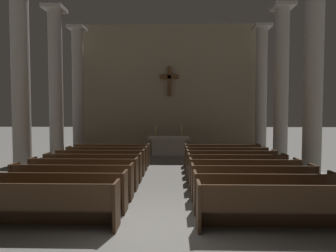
{
  "coord_description": "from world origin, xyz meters",
  "views": [
    {
      "loc": [
        0.34,
        -5.44,
        2.29
      ],
      "look_at": [
        0.0,
        8.38,
        1.64
      ],
      "focal_mm": 30.1,
      "sensor_mm": 36.0,
      "label": 1
    }
  ],
  "objects_px": {
    "column_left_fourth": "(78,92)",
    "pew_left_row_3": "(72,181)",
    "pew_right_row_5": "(237,168)",
    "candlestick_left": "(156,133)",
    "pew_right_row_6": "(231,163)",
    "column_right_second": "(313,79)",
    "pew_left_row_2": "(57,191)",
    "pew_right_row_8": "(222,155)",
    "column_right_third": "(281,87)",
    "pew_left_row_6": "(101,162)",
    "pew_right_row_1": "(280,207)",
    "pew_left_row_1": "(37,205)",
    "pew_right_row_7": "(226,159)",
    "pew_left_row_8": "(112,155)",
    "altar": "(169,145)",
    "pew_left_row_5": "(93,167)",
    "pew_right_row_3": "(253,182)",
    "candlestick_right": "(182,133)",
    "pew_left_row_4": "(84,174)",
    "pew_right_row_4": "(244,174)",
    "column_right_fourth": "(261,92)",
    "column_left_second": "(21,80)",
    "pew_right_row_2": "(264,193)",
    "column_left_third": "(56,88)",
    "pew_left_row_7": "(107,158)"
  },
  "relations": [
    {
      "from": "pew_right_row_3",
      "to": "pew_right_row_6",
      "type": "distance_m",
      "value": 2.87
    },
    {
      "from": "column_left_fourth",
      "to": "pew_left_row_3",
      "type": "bearing_deg",
      "value": -72.01
    },
    {
      "from": "column_right_fourth",
      "to": "pew_right_row_7",
      "type": "bearing_deg",
      "value": -120.94
    },
    {
      "from": "column_right_second",
      "to": "altar",
      "type": "distance_m",
      "value": 7.96
    },
    {
      "from": "pew_left_row_5",
      "to": "candlestick_left",
      "type": "height_order",
      "value": "candlestick_left"
    },
    {
      "from": "pew_left_row_6",
      "to": "column_right_third",
      "type": "bearing_deg",
      "value": 18.92
    },
    {
      "from": "column_right_fourth",
      "to": "candlestick_left",
      "type": "xyz_separation_m",
      "value": [
        -5.78,
        -0.44,
        -2.24
      ]
    },
    {
      "from": "pew_right_row_1",
      "to": "pew_left_row_3",
      "type": "bearing_deg",
      "value": 158.09
    },
    {
      "from": "pew_left_row_6",
      "to": "pew_right_row_1",
      "type": "relative_size",
      "value": 1.0
    },
    {
      "from": "pew_left_row_4",
      "to": "column_right_fourth",
      "type": "xyz_separation_m",
      "value": [
        7.46,
        7.38,
        2.97
      ]
    },
    {
      "from": "pew_left_row_7",
      "to": "altar",
      "type": "height_order",
      "value": "altar"
    },
    {
      "from": "column_right_third",
      "to": "pew_left_row_1",
      "type": "bearing_deg",
      "value": -135.49
    },
    {
      "from": "pew_left_row_1",
      "to": "pew_right_row_7",
      "type": "bearing_deg",
      "value": 50.35
    },
    {
      "from": "candlestick_left",
      "to": "pew_right_row_4",
      "type": "bearing_deg",
      "value": -66.12
    },
    {
      "from": "pew_left_row_1",
      "to": "candlestick_left",
      "type": "distance_m",
      "value": 9.98
    },
    {
      "from": "pew_right_row_5",
      "to": "candlestick_left",
      "type": "relative_size",
      "value": 5.24
    },
    {
      "from": "pew_left_row_1",
      "to": "pew_right_row_2",
      "type": "relative_size",
      "value": 1.0
    },
    {
      "from": "pew_right_row_4",
      "to": "pew_right_row_8",
      "type": "distance_m",
      "value": 3.82
    },
    {
      "from": "column_left_fourth",
      "to": "altar",
      "type": "height_order",
      "value": "column_left_fourth"
    },
    {
      "from": "pew_right_row_3",
      "to": "pew_right_row_8",
      "type": "distance_m",
      "value": 4.78
    },
    {
      "from": "pew_left_row_2",
      "to": "pew_right_row_8",
      "type": "xyz_separation_m",
      "value": [
        4.75,
        5.73,
        0.0
      ]
    },
    {
      "from": "pew_left_row_8",
      "to": "pew_right_row_6",
      "type": "xyz_separation_m",
      "value": [
        4.75,
        -1.91,
        0.0
      ]
    },
    {
      "from": "column_left_second",
      "to": "candlestick_left",
      "type": "bearing_deg",
      "value": 50.92
    },
    {
      "from": "candlestick_left",
      "to": "column_right_third",
      "type": "bearing_deg",
      "value": -23.21
    },
    {
      "from": "column_right_second",
      "to": "altar",
      "type": "bearing_deg",
      "value": 133.29
    },
    {
      "from": "pew_right_row_8",
      "to": "pew_right_row_3",
      "type": "bearing_deg",
      "value": -90.0
    },
    {
      "from": "pew_right_row_3",
      "to": "candlestick_right",
      "type": "xyz_separation_m",
      "value": [
        -1.67,
        7.9,
        0.72
      ]
    },
    {
      "from": "pew_right_row_5",
      "to": "pew_right_row_6",
      "type": "xyz_separation_m",
      "value": [
        0.0,
        0.96,
        0.0
      ]
    },
    {
      "from": "pew_right_row_2",
      "to": "candlestick_right",
      "type": "relative_size",
      "value": 5.24
    },
    {
      "from": "pew_right_row_1",
      "to": "pew_right_row_4",
      "type": "relative_size",
      "value": 1.0
    },
    {
      "from": "column_right_second",
      "to": "pew_right_row_1",
      "type": "bearing_deg",
      "value": -121.53
    },
    {
      "from": "pew_right_row_6",
      "to": "pew_right_row_1",
      "type": "bearing_deg",
      "value": -90.0
    },
    {
      "from": "pew_right_row_1",
      "to": "column_left_fourth",
      "type": "relative_size",
      "value": 0.45
    },
    {
      "from": "pew_left_row_4",
      "to": "column_right_second",
      "type": "relative_size",
      "value": 0.45
    },
    {
      "from": "pew_right_row_6",
      "to": "altar",
      "type": "relative_size",
      "value": 1.45
    },
    {
      "from": "pew_left_row_6",
      "to": "pew_right_row_6",
      "type": "distance_m",
      "value": 4.75
    },
    {
      "from": "pew_left_row_2",
      "to": "altar",
      "type": "bearing_deg",
      "value": 74.99
    },
    {
      "from": "pew_left_row_6",
      "to": "pew_right_row_4",
      "type": "bearing_deg",
      "value": -21.91
    },
    {
      "from": "pew_right_row_2",
      "to": "column_left_second",
      "type": "relative_size",
      "value": 0.45
    },
    {
      "from": "column_left_third",
      "to": "altar",
      "type": "height_order",
      "value": "column_left_third"
    },
    {
      "from": "pew_right_row_5",
      "to": "column_left_fourth",
      "type": "distance_m",
      "value": 10.28
    },
    {
      "from": "pew_right_row_1",
      "to": "column_left_fourth",
      "type": "height_order",
      "value": "column_left_fourth"
    },
    {
      "from": "pew_left_row_5",
      "to": "pew_left_row_6",
      "type": "height_order",
      "value": "same"
    },
    {
      "from": "pew_right_row_8",
      "to": "altar",
      "type": "height_order",
      "value": "altar"
    },
    {
      "from": "candlestick_right",
      "to": "column_left_second",
      "type": "bearing_deg",
      "value": -136.98
    },
    {
      "from": "pew_left_row_2",
      "to": "column_right_third",
      "type": "height_order",
      "value": "column_right_third"
    },
    {
      "from": "pew_right_row_1",
      "to": "altar",
      "type": "distance_m",
      "value": 10.09
    },
    {
      "from": "pew_right_row_6",
      "to": "column_right_second",
      "type": "height_order",
      "value": "column_right_second"
    },
    {
      "from": "pew_left_row_6",
      "to": "altar",
      "type": "xyz_separation_m",
      "value": [
        2.37,
        5.04,
        0.06
      ]
    },
    {
      "from": "pew_right_row_5",
      "to": "pew_left_row_6",
      "type": "bearing_deg",
      "value": 168.63
    }
  ]
}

